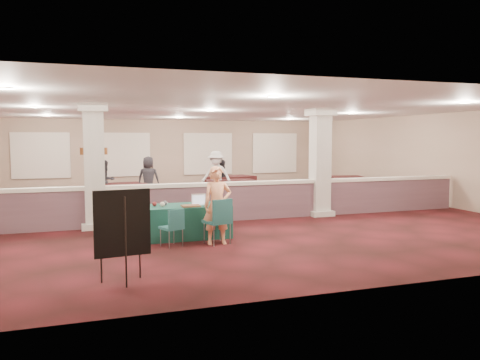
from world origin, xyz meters
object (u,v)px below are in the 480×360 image
object	(u,v)px
woman	(217,205)
attendee_d	(149,179)
conf_chair_side	(173,224)
far_table_back_left	(119,192)
conf_chair_main	(219,218)
far_table_back_right	(340,185)
near_table	(186,221)
far_table_front_center	(230,189)
attendee_a	(106,181)
attendee_c	(222,178)
far_table_front_left	(123,196)
easel_board	(122,224)
attendee_b	(216,176)
far_table_front_right	(361,188)
far_table_back_center	(231,186)

from	to	relation	value
woman	attendee_d	size ratio (longest dim) A/B	1.03
conf_chair_side	far_table_back_left	size ratio (longest dim) A/B	0.51
conf_chair_main	far_table_back_right	size ratio (longest dim) A/B	0.55
near_table	far_table_front_center	xyz separation A→B (m)	(3.04, 6.35, -0.00)
near_table	far_table_back_left	size ratio (longest dim) A/B	1.24
woman	far_table_front_center	size ratio (longest dim) A/B	0.92
conf_chair_main	far_table_front_center	world-z (taller)	conf_chair_main
woman	attendee_a	bearing A→B (deg)	106.45
conf_chair_main	attendee_c	bearing A→B (deg)	57.78
far_table_back_right	woman	bearing A→B (deg)	-135.11
attendee_d	far_table_front_left	bearing A→B (deg)	68.89
easel_board	far_table_front_center	bearing A→B (deg)	56.74
attendee_b	far_table_front_left	bearing A→B (deg)	-133.32
far_table_front_right	far_table_back_center	xyz separation A→B (m)	(-4.48, 2.60, -0.01)
far_table_back_right	attendee_a	size ratio (longest dim) A/B	1.21
far_table_front_center	far_table_front_right	world-z (taller)	far_table_front_right
woman	easel_board	bearing A→B (deg)	-131.46
woman	attendee_c	world-z (taller)	woman
far_table_front_left	attendee_c	distance (m)	4.31
far_table_front_right	far_table_back_left	size ratio (longest dim) A/B	1.24
near_table	attendee_a	distance (m)	7.51
near_table	attendee_b	xyz separation A→B (m)	(2.51, 6.35, 0.55)
conf_chair_side	far_table_back_center	world-z (taller)	conf_chair_side
conf_chair_main	attendee_c	distance (m)	8.55
woman	far_table_back_right	distance (m)	10.60
attendee_a	far_table_back_left	bearing A→B (deg)	-24.15
conf_chair_main	far_table_back_right	bearing A→B (deg)	29.84
far_table_back_right	attendee_c	xyz separation A→B (m)	(-5.00, 0.65, 0.37)
far_table_front_left	attendee_d	world-z (taller)	attendee_d
near_table	attendee_b	size ratio (longest dim) A/B	1.07
far_table_front_center	far_table_back_center	size ratio (longest dim) A/B	0.95
conf_chair_main	far_table_back_right	world-z (taller)	conf_chair_main
conf_chair_main	attendee_a	world-z (taller)	attendee_a
conf_chair_side	far_table_front_left	distance (m)	6.54
far_table_front_center	attendee_a	distance (m)	4.66
easel_board	far_table_front_right	xyz separation A→B (m)	(9.61, 8.00, -0.56)
attendee_a	conf_chair_side	bearing A→B (deg)	-111.79
attendee_b	attendee_d	distance (m)	2.53
far_table_front_left	attendee_d	size ratio (longest dim) A/B	1.10
attendee_a	attendee_b	size ratio (longest dim) A/B	0.82
far_table_back_left	conf_chair_main	bearing A→B (deg)	-79.68
attendee_b	attendee_d	bearing A→B (deg)	-156.26
conf_chair_main	far_table_front_left	world-z (taller)	conf_chair_main
conf_chair_main	attendee_c	size ratio (longest dim) A/B	0.68
far_table_front_center	far_table_back_right	distance (m)	4.96
attendee_c	attendee_b	bearing A→B (deg)	-179.39
near_table	attendee_b	bearing A→B (deg)	68.30
conf_chair_main	far_table_back_left	xyz separation A→B (m)	(-1.53, 8.38, -0.27)
far_table_front_right	attendee_a	world-z (taller)	attendee_a
far_table_front_center	attendee_a	xyz separation A→B (m)	(-4.54, 1.00, 0.38)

